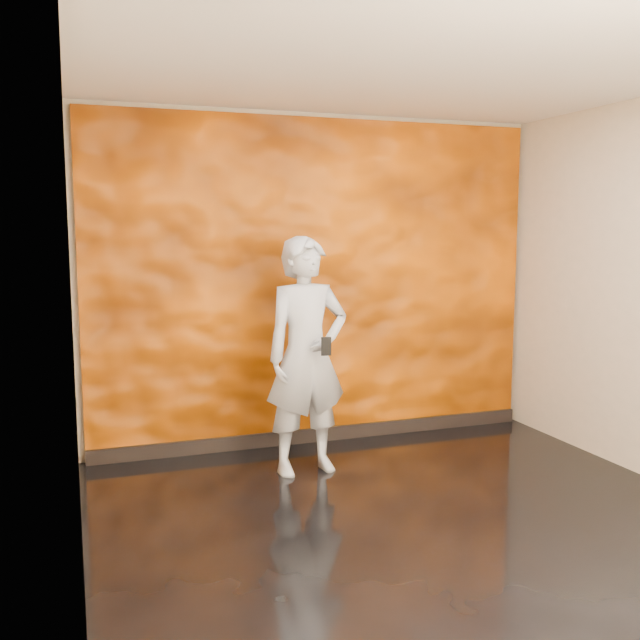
# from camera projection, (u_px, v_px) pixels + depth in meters

# --- Properties ---
(room) EXTENTS (4.02, 4.02, 2.81)m
(room) POSITION_uv_depth(u_px,v_px,m) (427.00, 304.00, 4.24)
(room) COLOR black
(room) RESTS_ON ground
(feature_wall) EXTENTS (3.90, 0.06, 2.75)m
(feature_wall) POSITION_uv_depth(u_px,v_px,m) (319.00, 283.00, 6.08)
(feature_wall) COLOR #F66800
(feature_wall) RESTS_ON ground
(baseboard) EXTENTS (3.90, 0.04, 0.12)m
(baseboard) POSITION_uv_depth(u_px,v_px,m) (320.00, 434.00, 6.21)
(baseboard) COLOR black
(baseboard) RESTS_ON ground
(man) EXTENTS (0.69, 0.49, 1.79)m
(man) POSITION_uv_depth(u_px,v_px,m) (307.00, 356.00, 5.34)
(man) COLOR #9297A1
(man) RESTS_ON ground
(phone) EXTENTS (0.07, 0.02, 0.13)m
(phone) POSITION_uv_depth(u_px,v_px,m) (326.00, 346.00, 5.07)
(phone) COLOR black
(phone) RESTS_ON man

